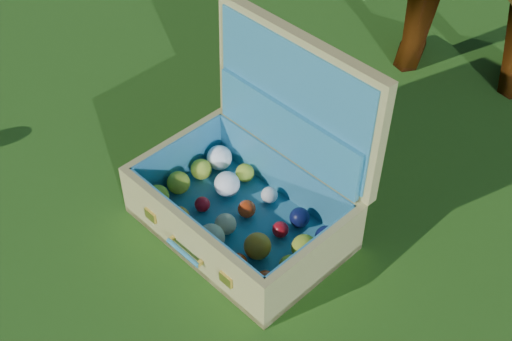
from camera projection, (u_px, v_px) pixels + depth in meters
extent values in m
plane|color=#215114|center=(207.00, 235.00, 1.81)|extent=(60.00, 60.00, 0.00)
cube|color=tan|center=(241.00, 227.00, 1.82)|extent=(0.57, 0.43, 0.02)
cube|color=tan|center=(191.00, 243.00, 1.69)|extent=(0.51, 0.12, 0.15)
cube|color=tan|center=(285.00, 177.00, 1.85)|extent=(0.51, 0.12, 0.15)
cube|color=tan|center=(176.00, 160.00, 1.90)|extent=(0.08, 0.30, 0.15)
cube|color=tan|center=(314.00, 265.00, 1.64)|extent=(0.08, 0.30, 0.15)
cube|color=teal|center=(241.00, 223.00, 1.81)|extent=(0.53, 0.39, 0.01)
cube|color=teal|center=(194.00, 238.00, 1.69)|extent=(0.47, 0.09, 0.14)
cube|color=teal|center=(282.00, 176.00, 1.84)|extent=(0.47, 0.09, 0.14)
cube|color=teal|center=(179.00, 159.00, 1.88)|extent=(0.06, 0.30, 0.14)
cube|color=teal|center=(310.00, 259.00, 1.64)|extent=(0.06, 0.30, 0.14)
cube|color=tan|center=(297.00, 96.00, 1.69)|extent=(0.51, 0.14, 0.34)
cube|color=teal|center=(292.00, 99.00, 1.68)|extent=(0.47, 0.10, 0.30)
cube|color=teal|center=(288.00, 132.00, 1.75)|extent=(0.45, 0.11, 0.14)
cube|color=#F2C659|center=(151.00, 216.00, 1.75)|extent=(0.04, 0.01, 0.03)
cube|color=#F2C659|center=(226.00, 280.00, 1.61)|extent=(0.04, 0.01, 0.03)
cylinder|color=teal|center=(183.00, 253.00, 1.68)|extent=(0.11, 0.03, 0.01)
cube|color=#F2C659|center=(171.00, 239.00, 1.71)|extent=(0.01, 0.02, 0.01)
cube|color=#F2C659|center=(200.00, 263.00, 1.66)|extent=(0.01, 0.02, 0.01)
sphere|color=#B1C22F|center=(157.00, 197.00, 1.83)|extent=(0.06, 0.06, 0.06)
sphere|color=orange|center=(178.00, 218.00, 1.78)|extent=(0.06, 0.06, 0.06)
sphere|color=beige|center=(211.00, 238.00, 1.73)|extent=(0.07, 0.07, 0.07)
sphere|color=red|center=(237.00, 263.00, 1.68)|extent=(0.05, 0.05, 0.05)
sphere|color=red|center=(265.00, 282.00, 1.64)|extent=(0.05, 0.05, 0.05)
sphere|color=#B1C22F|center=(178.00, 183.00, 1.87)|extent=(0.06, 0.06, 0.06)
sphere|color=#B50E19|center=(202.00, 204.00, 1.82)|extent=(0.04, 0.04, 0.04)
sphere|color=beige|center=(225.00, 224.00, 1.77)|extent=(0.05, 0.05, 0.05)
sphere|color=orange|center=(258.00, 246.00, 1.71)|extent=(0.07, 0.07, 0.07)
sphere|color=#B1C22F|center=(290.00, 266.00, 1.67)|extent=(0.06, 0.06, 0.06)
sphere|color=#B1C22F|center=(201.00, 169.00, 1.91)|extent=(0.06, 0.06, 0.06)
sphere|color=white|center=(227.00, 184.00, 1.86)|extent=(0.07, 0.07, 0.07)
sphere|color=red|center=(247.00, 209.00, 1.81)|extent=(0.05, 0.05, 0.05)
sphere|color=#B50E19|center=(280.00, 230.00, 1.76)|extent=(0.04, 0.04, 0.04)
sphere|color=#B1C22F|center=(304.00, 247.00, 1.71)|extent=(0.06, 0.06, 0.06)
sphere|color=white|center=(219.00, 158.00, 1.93)|extent=(0.07, 0.07, 0.07)
sphere|color=#B1C22F|center=(245.00, 173.00, 1.90)|extent=(0.05, 0.05, 0.05)
sphere|color=white|center=(269.00, 195.00, 1.85)|extent=(0.04, 0.04, 0.04)
sphere|color=#0D1443|center=(300.00, 217.00, 1.78)|extent=(0.05, 0.05, 0.05)
sphere|color=#0D1443|center=(326.00, 237.00, 1.73)|extent=(0.06, 0.06, 0.06)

